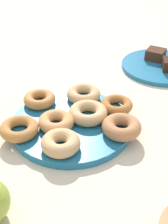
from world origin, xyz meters
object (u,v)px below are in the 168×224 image
(donut_2, at_px, (56,122))
(donut_3, at_px, (84,94))
(cake_plate, at_px, (160,66))
(brownie_near, at_px, (156,54))
(donut_6, at_px, (88,113))
(donut_1, at_px, (122,127))
(donut_plate, at_px, (71,124))
(donut_0, at_px, (117,105))
(donut_5, at_px, (62,143))
(donut_7, at_px, (19,129))
(donut_4, at_px, (40,99))

(donut_2, relative_size, donut_3, 0.93)
(donut_3, xyz_separation_m, cake_plate, (-0.25, 0.20, -0.02))
(brownie_near, bearing_deg, donut_6, -22.74)
(donut_1, distance_m, brownie_near, 0.42)
(donut_plate, bearing_deg, cake_plate, 149.39)
(donut_0, bearing_deg, donut_5, -29.65)
(donut_5, bearing_deg, donut_3, 177.80)
(donut_3, distance_m, donut_7, 0.20)
(donut_0, relative_size, cake_plate, 0.32)
(donut_4, bearing_deg, cake_plate, 134.17)
(donut_0, distance_m, brownie_near, 0.33)
(donut_7, bearing_deg, donut_2, 117.68)
(donut_2, height_order, donut_6, donut_6)
(donut_3, distance_m, brownie_near, 0.34)
(donut_0, distance_m, donut_2, 0.16)
(donut_3, bearing_deg, donut_4, -67.53)
(donut_1, relative_size, donut_2, 1.08)
(donut_3, xyz_separation_m, donut_4, (0.04, -0.10, -0.00))
(donut_1, xyz_separation_m, donut_4, (-0.08, -0.21, -0.00))
(donut_2, bearing_deg, donut_6, 125.65)
(donut_7, bearing_deg, donut_plate, 122.24)
(donut_7, bearing_deg, cake_plate, 143.33)
(donut_0, xyz_separation_m, donut_2, (0.10, -0.13, 0.00))
(donut_4, bearing_deg, donut_0, 94.09)
(donut_3, height_order, donut_5, donut_5)
(brownie_near, bearing_deg, donut_plate, -26.04)
(brownie_near, bearing_deg, donut_2, -27.81)
(donut_1, bearing_deg, donut_2, -87.38)
(donut_plate, height_order, donut_1, donut_1)
(cake_plate, distance_m, brownie_near, 0.05)
(donut_2, xyz_separation_m, brownie_near, (-0.42, 0.22, -0.00))
(donut_4, bearing_deg, donut_5, 31.99)
(donut_2, bearing_deg, donut_plate, 132.00)
(donut_2, bearing_deg, donut_4, -141.92)
(donut_7, relative_size, brownie_near, 1.54)
(donut_1, distance_m, donut_7, 0.22)
(donut_4, relative_size, brownie_near, 1.43)
(donut_3, distance_m, donut_6, 0.09)
(cake_plate, bearing_deg, donut_6, -27.51)
(donut_0, relative_size, donut_2, 0.97)
(donut_0, distance_m, donut_3, 0.09)
(donut_0, height_order, donut_4, donut_4)
(donut_2, distance_m, cake_plate, 0.45)
(donut_plate, distance_m, donut_7, 0.12)
(donut_1, relative_size, brownie_near, 1.57)
(donut_5, xyz_separation_m, cake_plate, (-0.45, 0.21, -0.03))
(donut_2, relative_size, cake_plate, 0.33)
(donut_6, relative_size, donut_7, 1.07)
(donut_0, distance_m, cake_plate, 0.30)
(donut_1, relative_size, donut_6, 0.95)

